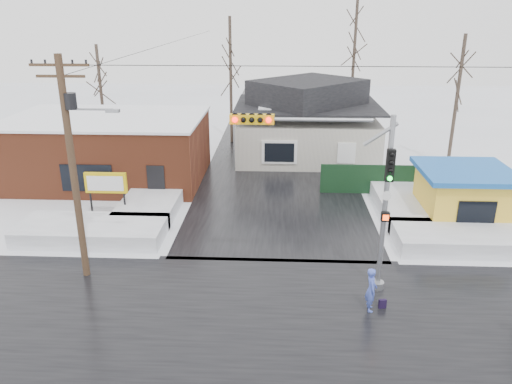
{
  "coord_description": "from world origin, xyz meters",
  "views": [
    {
      "loc": [
        -0.01,
        -14.59,
        10.5
      ],
      "look_at": [
        -0.99,
        5.77,
        3.0
      ],
      "focal_mm": 35.0,
      "sensor_mm": 36.0,
      "label": 1
    }
  ],
  "objects_px": {
    "utility_pole": "(73,158)",
    "kiosk": "(463,195)",
    "traffic_signal": "(345,181)",
    "pedestrian": "(371,290)",
    "marquee_sign": "(106,184)"
  },
  "relations": [
    {
      "from": "utility_pole",
      "to": "kiosk",
      "type": "relative_size",
      "value": 1.96
    },
    {
      "from": "kiosk",
      "to": "traffic_signal",
      "type": "bearing_deg",
      "value": -135.16
    },
    {
      "from": "utility_pole",
      "to": "pedestrian",
      "type": "xyz_separation_m",
      "value": [
        11.37,
        -2.05,
        -4.26
      ]
    },
    {
      "from": "traffic_signal",
      "to": "utility_pole",
      "type": "bearing_deg",
      "value": 177.05
    },
    {
      "from": "marquee_sign",
      "to": "pedestrian",
      "type": "bearing_deg",
      "value": -32.9
    },
    {
      "from": "traffic_signal",
      "to": "kiosk",
      "type": "height_order",
      "value": "traffic_signal"
    },
    {
      "from": "marquee_sign",
      "to": "pedestrian",
      "type": "xyz_separation_m",
      "value": [
        12.44,
        -8.05,
        -1.07
      ]
    },
    {
      "from": "utility_pole",
      "to": "pedestrian",
      "type": "height_order",
      "value": "utility_pole"
    },
    {
      "from": "traffic_signal",
      "to": "pedestrian",
      "type": "bearing_deg",
      "value": -56.52
    },
    {
      "from": "pedestrian",
      "to": "marquee_sign",
      "type": "bearing_deg",
      "value": 58.59
    },
    {
      "from": "kiosk",
      "to": "utility_pole",
      "type": "bearing_deg",
      "value": -159.56
    },
    {
      "from": "traffic_signal",
      "to": "utility_pole",
      "type": "xyz_separation_m",
      "value": [
        -10.36,
        0.53,
        0.57
      ]
    },
    {
      "from": "utility_pole",
      "to": "marquee_sign",
      "type": "bearing_deg",
      "value": 100.13
    },
    {
      "from": "kiosk",
      "to": "pedestrian",
      "type": "relative_size",
      "value": 2.7
    },
    {
      "from": "traffic_signal",
      "to": "pedestrian",
      "type": "relative_size",
      "value": 4.11
    }
  ]
}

